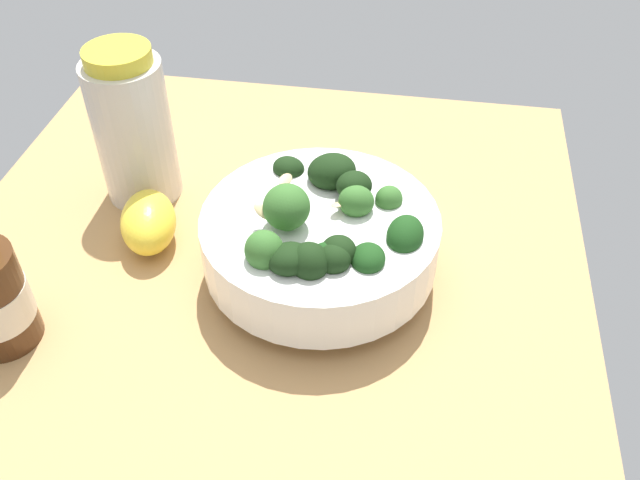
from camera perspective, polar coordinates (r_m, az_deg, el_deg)
name	(u,v)px	position (r cm, az deg, el deg)	size (l,w,h in cm)	color
ground_plane	(266,263)	(67.05, -4.52, -1.91)	(60.38, 60.38, 4.02)	tan
bowl_of_broccoli	(321,237)	(59.85, 0.05, 0.24)	(20.77, 20.77, 11.28)	white
lemon_wedge	(148,222)	(66.50, -14.08, 1.46)	(7.79, 5.14, 4.91)	yellow
bottle_short	(133,127)	(70.01, -15.31, 9.03)	(7.58, 7.58, 16.09)	beige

